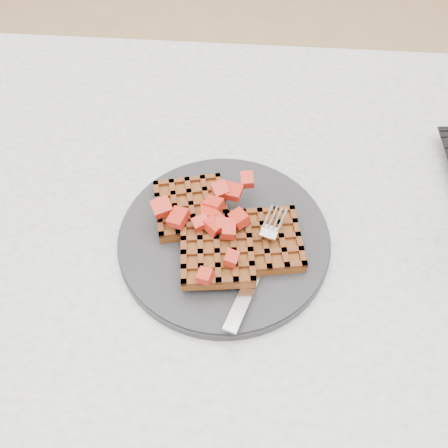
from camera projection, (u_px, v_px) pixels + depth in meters
The scene contains 6 objects.
ground at pixel (250, 401), 1.26m from camera, with size 4.00×4.00×0.00m, color tan.
table at pixel (269, 273), 0.74m from camera, with size 1.20×0.80×0.75m.
plate at pixel (224, 239), 0.63m from camera, with size 0.27×0.27×0.02m, color black.
waffles at pixel (224, 233), 0.61m from camera, with size 0.20×0.18×0.03m.
strawberry_pile at pixel (224, 217), 0.59m from camera, with size 0.15×0.15×0.02m, color #900800, non-canonical shape.
fork at pixel (259, 262), 0.59m from camera, with size 0.02×0.18×0.02m, color silver, non-canonical shape.
Camera 1 is at (-0.04, -0.38, 1.28)m, focal length 40.00 mm.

